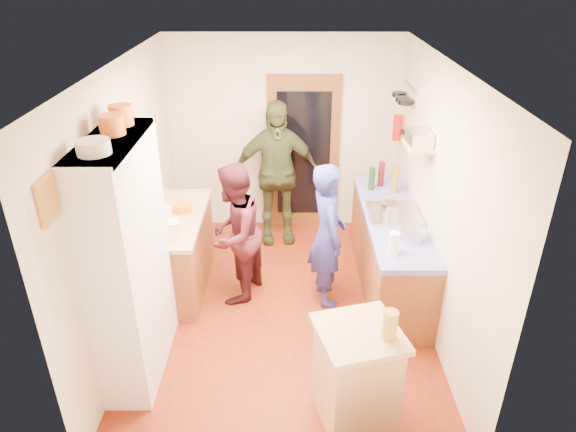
{
  "coord_description": "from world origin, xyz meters",
  "views": [
    {
      "loc": [
        0.06,
        -4.5,
        3.46
      ],
      "look_at": [
        0.05,
        0.15,
        1.06
      ],
      "focal_mm": 32.0,
      "sensor_mm": 36.0,
      "label": 1
    }
  ],
  "objects_px": {
    "person_hob": "(331,236)",
    "island_base": "(356,378)",
    "hutch_body": "(130,262)",
    "person_left": "(238,233)",
    "right_counter_base": "(389,252)",
    "person_back": "(277,173)"
  },
  "relations": [
    {
      "from": "right_counter_base",
      "to": "island_base",
      "type": "bearing_deg",
      "value": -107.19
    },
    {
      "from": "island_base",
      "to": "person_left",
      "type": "distance_m",
      "value": 2.08
    },
    {
      "from": "island_base",
      "to": "person_back",
      "type": "height_order",
      "value": "person_back"
    },
    {
      "from": "island_base",
      "to": "person_hob",
      "type": "relative_size",
      "value": 0.54
    },
    {
      "from": "hutch_body",
      "to": "island_base",
      "type": "bearing_deg",
      "value": -19.11
    },
    {
      "from": "hutch_body",
      "to": "person_left",
      "type": "distance_m",
      "value": 1.39
    },
    {
      "from": "person_hob",
      "to": "person_back",
      "type": "bearing_deg",
      "value": 12.68
    },
    {
      "from": "island_base",
      "to": "person_left",
      "type": "relative_size",
      "value": 0.55
    },
    {
      "from": "person_hob",
      "to": "hutch_body",
      "type": "bearing_deg",
      "value": 107.94
    },
    {
      "from": "island_base",
      "to": "person_left",
      "type": "height_order",
      "value": "person_left"
    },
    {
      "from": "right_counter_base",
      "to": "person_left",
      "type": "height_order",
      "value": "person_left"
    },
    {
      "from": "person_left",
      "to": "right_counter_base",
      "type": "bearing_deg",
      "value": 116.65
    },
    {
      "from": "island_base",
      "to": "person_hob",
      "type": "xyz_separation_m",
      "value": [
        -0.1,
        1.65,
        0.37
      ]
    },
    {
      "from": "island_base",
      "to": "person_back",
      "type": "bearing_deg",
      "value": 102.96
    },
    {
      "from": "right_counter_base",
      "to": "person_hob",
      "type": "distance_m",
      "value": 0.86
    },
    {
      "from": "person_left",
      "to": "person_back",
      "type": "relative_size",
      "value": 0.83
    },
    {
      "from": "hutch_body",
      "to": "person_hob",
      "type": "distance_m",
      "value": 2.07
    },
    {
      "from": "hutch_body",
      "to": "person_left",
      "type": "height_order",
      "value": "hutch_body"
    },
    {
      "from": "person_hob",
      "to": "person_left",
      "type": "xyz_separation_m",
      "value": [
        -0.98,
        0.09,
        -0.02
      ]
    },
    {
      "from": "person_left",
      "to": "person_hob",
      "type": "bearing_deg",
      "value": 103.86
    },
    {
      "from": "person_hob",
      "to": "island_base",
      "type": "bearing_deg",
      "value": 172.48
    },
    {
      "from": "hutch_body",
      "to": "person_hob",
      "type": "height_order",
      "value": "hutch_body"
    }
  ]
}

